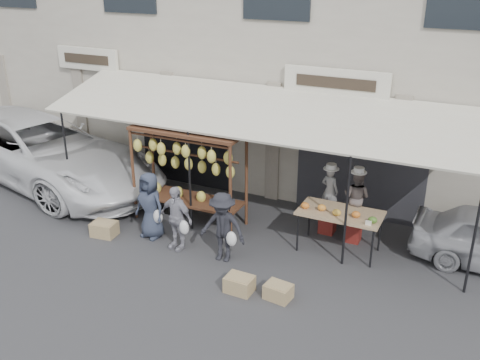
% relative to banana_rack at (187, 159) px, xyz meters
% --- Properties ---
extents(ground_plane, '(90.00, 90.00, 0.00)m').
position_rel_banana_rack_xyz_m(ground_plane, '(1.22, -1.44, -1.57)').
color(ground_plane, '#2D2D30').
extents(shophouse, '(24.00, 6.15, 7.30)m').
position_rel_banana_rack_xyz_m(shophouse, '(1.22, 5.06, 2.08)').
color(shophouse, '#BBB3A2').
rests_on(shophouse, ground_plane).
extents(awning, '(10.00, 2.35, 2.92)m').
position_rel_banana_rack_xyz_m(awning, '(1.23, 0.84, 1.01)').
color(awning, beige).
rests_on(awning, ground_plane).
extents(banana_rack, '(2.60, 0.90, 2.24)m').
position_rel_banana_rack_xyz_m(banana_rack, '(0.00, 0.00, 0.00)').
color(banana_rack, '#3F2215').
rests_on(banana_rack, ground_plane).
extents(produce_table, '(1.70, 0.90, 1.04)m').
position_rel_banana_rack_xyz_m(produce_table, '(3.49, 0.16, -0.70)').
color(produce_table, tan).
rests_on(produce_table, ground_plane).
extents(vendor_left, '(0.44, 0.34, 1.09)m').
position_rel_banana_rack_xyz_m(vendor_left, '(3.05, 0.89, -0.55)').
color(vendor_left, gray).
rests_on(vendor_left, stool_left).
extents(vendor_right, '(0.67, 0.57, 1.20)m').
position_rel_banana_rack_xyz_m(vendor_right, '(3.67, 0.74, -0.53)').
color(vendor_right, '#625755').
rests_on(vendor_right, stool_right).
extents(customer_left, '(0.80, 0.59, 1.50)m').
position_rel_banana_rack_xyz_m(customer_left, '(-0.38, -0.97, -0.82)').
color(customer_left, '#2F3649').
rests_on(customer_left, ground_plane).
extents(customer_mid, '(0.87, 0.47, 1.41)m').
position_rel_banana_rack_xyz_m(customer_mid, '(0.39, -1.16, -0.86)').
color(customer_mid, '#9997A3').
rests_on(customer_mid, ground_plane).
extents(customer_right, '(0.98, 0.61, 1.47)m').
position_rel_banana_rack_xyz_m(customer_right, '(1.49, -1.18, -0.83)').
color(customer_right, black).
rests_on(customer_right, ground_plane).
extents(stool_left, '(0.42, 0.42, 0.47)m').
position_rel_banana_rack_xyz_m(stool_left, '(3.05, 0.89, -1.33)').
color(stool_left, maroon).
rests_on(stool_left, ground_plane).
extents(stool_right, '(0.40, 0.40, 0.44)m').
position_rel_banana_rack_xyz_m(stool_right, '(3.67, 0.74, -1.35)').
color(stool_right, maroon).
rests_on(stool_right, ground_plane).
extents(crate_near_a, '(0.51, 0.39, 0.30)m').
position_rel_banana_rack_xyz_m(crate_near_a, '(2.28, -2.05, -1.41)').
color(crate_near_a, tan).
rests_on(crate_near_a, ground_plane).
extents(crate_near_b, '(0.51, 0.41, 0.28)m').
position_rel_banana_rack_xyz_m(crate_near_b, '(3.01, -1.95, -1.42)').
color(crate_near_b, tan).
rests_on(crate_near_b, ground_plane).
extents(crate_far, '(0.57, 0.46, 0.32)m').
position_rel_banana_rack_xyz_m(crate_far, '(-1.35, -1.40, -1.41)').
color(crate_far, tan).
rests_on(crate_far, ground_plane).
extents(van, '(6.44, 4.08, 2.49)m').
position_rel_banana_rack_xyz_m(van, '(-5.28, 0.67, -0.32)').
color(van, white).
rests_on(van, ground_plane).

